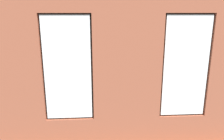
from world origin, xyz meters
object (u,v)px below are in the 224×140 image
at_px(remote_black, 105,78).
at_px(potted_plant_near_tv, 29,81).
at_px(coffee_table, 101,79).
at_px(cup_ceramic, 114,74).
at_px(couch_left, 203,89).
at_px(tv_flatscreen, 19,68).
at_px(potted_plant_foreground_right, 45,60).
at_px(potted_plant_beside_window_right, 20,110).
at_px(potted_plant_between_couches, 163,99).
at_px(potted_plant_mid_room_small, 136,75).
at_px(table_plant_small, 88,74).
at_px(potted_plant_corner_near_left, 177,58).
at_px(media_console, 21,88).
at_px(papasan_chair, 87,65).
at_px(couch_by_window, 97,115).
at_px(remote_gray, 96,76).
at_px(candle_jar, 101,75).

height_order(remote_black, potted_plant_near_tv, potted_plant_near_tv).
relative_size(coffee_table, cup_ceramic, 16.43).
relative_size(couch_left, cup_ceramic, 22.96).
bearing_deg(tv_flatscreen, potted_plant_foreground_right, -98.45).
relative_size(potted_plant_beside_window_right, potted_plant_foreground_right, 0.81).
bearing_deg(potted_plant_near_tv, potted_plant_between_couches, 160.75).
height_order(couch_left, potted_plant_mid_room_small, couch_left).
bearing_deg(potted_plant_near_tv, table_plant_small, -140.91).
height_order(potted_plant_beside_window_right, potted_plant_corner_near_left, potted_plant_corner_near_left).
xyz_separation_m(potted_plant_mid_room_small, potted_plant_foreground_right, (3.39, -1.43, 0.27)).
relative_size(media_console, papasan_chair, 0.82).
xyz_separation_m(couch_by_window, potted_plant_near_tv, (1.80, -1.20, 0.44)).
distance_m(couch_left, coffee_table, 3.17).
distance_m(table_plant_small, potted_plant_near_tv, 1.92).
distance_m(remote_black, potted_plant_corner_near_left, 3.53).
bearing_deg(papasan_chair, couch_left, 142.75).
relative_size(remote_black, papasan_chair, 0.15).
relative_size(remote_black, potted_plant_mid_room_small, 0.27).
height_order(tv_flatscreen, potted_plant_beside_window_right, tv_flatscreen).
distance_m(coffee_table, potted_plant_mid_room_small, 1.22).
height_order(papasan_chair, potted_plant_beside_window_right, potted_plant_beside_window_right).
xyz_separation_m(remote_gray, potted_plant_between_couches, (-1.53, 2.55, 0.19)).
bearing_deg(media_console, potted_plant_near_tv, 120.90).
height_order(candle_jar, table_plant_small, table_plant_small).
bearing_deg(papasan_chair, remote_black, 110.71).
distance_m(couch_by_window, media_console, 3.16).
distance_m(cup_ceramic, potted_plant_corner_near_left, 3.15).
bearing_deg(potted_plant_foreground_right, couch_left, 152.83).
relative_size(table_plant_small, potted_plant_mid_room_small, 0.40).
distance_m(couch_by_window, potted_plant_foreground_right, 4.63).
bearing_deg(papasan_chair, potted_plant_corner_near_left, 179.99).
relative_size(couch_by_window, potted_plant_mid_room_small, 3.30).
xyz_separation_m(tv_flatscreen, papasan_chair, (-1.93, -2.06, -0.43)).
bearing_deg(potted_plant_between_couches, potted_plant_corner_near_left, -113.62).
bearing_deg(remote_black, couch_by_window, -43.52).
xyz_separation_m(potted_plant_foreground_right, potted_plant_between_couches, (-3.53, 4.09, -0.06)).
bearing_deg(potted_plant_near_tv, potted_plant_mid_room_small, -154.35).
height_order(potted_plant_beside_window_right, potted_plant_near_tv, potted_plant_near_tv).
height_order(couch_left, remote_gray, couch_left).
height_order(couch_by_window, remote_gray, couch_by_window).
relative_size(tv_flatscreen, papasan_chair, 1.03).
bearing_deg(tv_flatscreen, coffee_table, -171.05).
bearing_deg(potted_plant_near_tv, papasan_chair, -114.74).
bearing_deg(potted_plant_mid_room_small, remote_black, 15.48).
bearing_deg(potted_plant_foreground_right, coffee_table, 143.34).
xyz_separation_m(coffee_table, potted_plant_between_couches, (-1.35, 2.46, 0.25)).
bearing_deg(media_console, potted_plant_beside_window_right, 108.41).
distance_m(coffee_table, potted_plant_near_tv, 2.37).
bearing_deg(couch_by_window, candle_jar, -93.21).
xyz_separation_m(coffee_table, potted_plant_near_tv, (1.94, 1.32, 0.38)).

